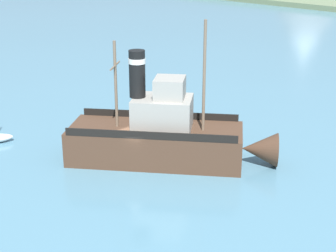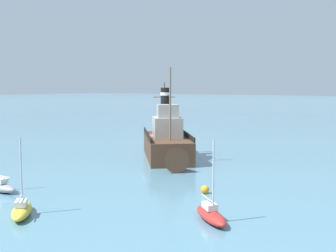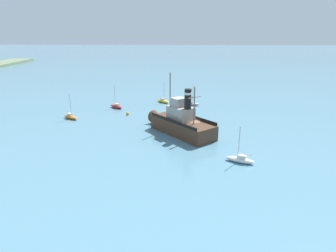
{
  "view_description": "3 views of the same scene",
  "coord_description": "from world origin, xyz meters",
  "px_view_note": "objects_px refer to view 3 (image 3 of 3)",
  "views": [
    {
      "loc": [
        25.64,
        -20.13,
        14.54
      ],
      "look_at": [
        -1.1,
        3.89,
        1.65
      ],
      "focal_mm": 55.0,
      "sensor_mm": 36.0,
      "label": 1
    },
    {
      "loc": [
        38.49,
        27.61,
        8.03
      ],
      "look_at": [
        -0.62,
        1.21,
        3.49
      ],
      "focal_mm": 45.0,
      "sensor_mm": 36.0,
      "label": 2
    },
    {
      "loc": [
        -47.22,
        2.15,
        16.71
      ],
      "look_at": [
        -1.97,
        3.89,
        2.05
      ],
      "focal_mm": 32.0,
      "sensor_mm": 36.0,
      "label": 3
    }
  ],
  "objects_px": {
    "sailboat_grey": "(191,104)",
    "sailboat_orange": "(71,117)",
    "sailboat_red": "(116,106)",
    "mooring_buoy": "(128,113)",
    "sailboat_white": "(240,159)",
    "sailboat_yellow": "(163,101)",
    "old_tugboat": "(180,123)"
  },
  "relations": [
    {
      "from": "sailboat_grey",
      "to": "sailboat_red",
      "type": "xyz_separation_m",
      "value": [
        -2.78,
        16.69,
        0.0
      ]
    },
    {
      "from": "mooring_buoy",
      "to": "sailboat_grey",
      "type": "bearing_deg",
      "value": -58.08
    },
    {
      "from": "old_tugboat",
      "to": "sailboat_yellow",
      "type": "relative_size",
      "value": 2.68
    },
    {
      "from": "old_tugboat",
      "to": "sailboat_yellow",
      "type": "height_order",
      "value": "old_tugboat"
    },
    {
      "from": "sailboat_grey",
      "to": "sailboat_red",
      "type": "bearing_deg",
      "value": 99.46
    },
    {
      "from": "sailboat_grey",
      "to": "sailboat_yellow",
      "type": "height_order",
      "value": "same"
    },
    {
      "from": "sailboat_grey",
      "to": "sailboat_orange",
      "type": "distance_m",
      "value": 26.53
    },
    {
      "from": "sailboat_white",
      "to": "mooring_buoy",
      "type": "xyz_separation_m",
      "value": [
        22.27,
        18.64,
        -0.11
      ]
    },
    {
      "from": "sailboat_yellow",
      "to": "sailboat_red",
      "type": "bearing_deg",
      "value": 119.17
    },
    {
      "from": "sailboat_white",
      "to": "mooring_buoy",
      "type": "height_order",
      "value": "sailboat_white"
    },
    {
      "from": "sailboat_grey",
      "to": "sailboat_red",
      "type": "relative_size",
      "value": 1.0
    },
    {
      "from": "sailboat_grey",
      "to": "sailboat_orange",
      "type": "height_order",
      "value": "same"
    },
    {
      "from": "sailboat_grey",
      "to": "sailboat_red",
      "type": "distance_m",
      "value": 16.92
    },
    {
      "from": "sailboat_grey",
      "to": "sailboat_white",
      "type": "xyz_separation_m",
      "value": [
        -30.53,
        -5.39,
        0.0
      ]
    },
    {
      "from": "sailboat_yellow",
      "to": "sailboat_orange",
      "type": "relative_size",
      "value": 1.0
    },
    {
      "from": "sailboat_red",
      "to": "old_tugboat",
      "type": "bearing_deg",
      "value": -139.01
    },
    {
      "from": "old_tugboat",
      "to": "mooring_buoy",
      "type": "bearing_deg",
      "value": 44.76
    },
    {
      "from": "sailboat_red",
      "to": "mooring_buoy",
      "type": "relative_size",
      "value": 7.83
    },
    {
      "from": "sailboat_white",
      "to": "sailboat_yellow",
      "type": "distance_m",
      "value": 35.48
    },
    {
      "from": "sailboat_yellow",
      "to": "mooring_buoy",
      "type": "relative_size",
      "value": 7.83
    },
    {
      "from": "sailboat_orange",
      "to": "mooring_buoy",
      "type": "xyz_separation_m",
      "value": [
        3.19,
        -10.68,
        -0.11
      ]
    },
    {
      "from": "sailboat_yellow",
      "to": "sailboat_orange",
      "type": "height_order",
      "value": "same"
    },
    {
      "from": "old_tugboat",
      "to": "sailboat_grey",
      "type": "distance_m",
      "value": 19.29
    },
    {
      "from": "sailboat_yellow",
      "to": "mooring_buoy",
      "type": "distance_m",
      "value": 12.99
    },
    {
      "from": "sailboat_grey",
      "to": "sailboat_orange",
      "type": "xyz_separation_m",
      "value": [
        -11.45,
        23.94,
        0.0
      ]
    },
    {
      "from": "sailboat_red",
      "to": "mooring_buoy",
      "type": "xyz_separation_m",
      "value": [
        -5.48,
        -3.43,
        -0.11
      ]
    },
    {
      "from": "sailboat_yellow",
      "to": "mooring_buoy",
      "type": "bearing_deg",
      "value": 148.96
    },
    {
      "from": "old_tugboat",
      "to": "sailboat_red",
      "type": "xyz_separation_m",
      "value": [
        16.29,
        14.15,
        -1.4
      ]
    },
    {
      "from": "sailboat_white",
      "to": "mooring_buoy",
      "type": "relative_size",
      "value": 7.83
    },
    {
      "from": "sailboat_red",
      "to": "sailboat_orange",
      "type": "xyz_separation_m",
      "value": [
        -8.67,
        7.25,
        0.0
      ]
    },
    {
      "from": "old_tugboat",
      "to": "mooring_buoy",
      "type": "xyz_separation_m",
      "value": [
        10.81,
        10.72,
        -1.52
      ]
    },
    {
      "from": "sailboat_red",
      "to": "sailboat_orange",
      "type": "relative_size",
      "value": 1.0
    }
  ]
}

